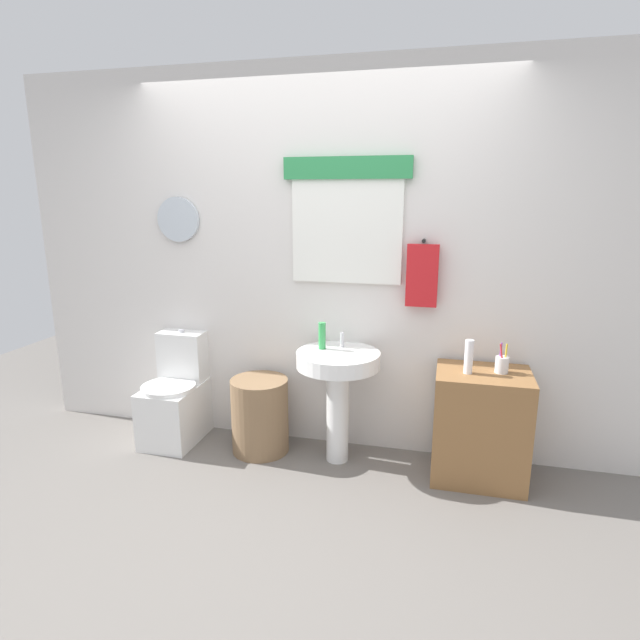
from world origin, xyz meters
TOP-DOWN VIEW (x-y plane):
  - ground_plane at (0.00, 0.00)m, footprint 8.00×8.00m
  - back_wall at (0.00, 1.15)m, footprint 4.40×0.18m
  - toilet at (-1.03, 0.88)m, footprint 0.38×0.51m
  - laundry_hamper at (-0.36, 0.85)m, footprint 0.40×0.40m
  - pedestal_sink at (0.19, 0.85)m, footprint 0.55×0.55m
  - faucet at (0.19, 0.97)m, footprint 0.03×0.03m
  - wooden_cabinet at (1.10, 0.85)m, footprint 0.57×0.44m
  - soap_bottle at (0.07, 0.90)m, footprint 0.05×0.05m
  - lotion_bottle at (1.00, 0.81)m, footprint 0.05×0.05m
  - toothbrush_cup at (1.20, 0.87)m, footprint 0.08×0.08m

SIDE VIEW (x-z plane):
  - ground_plane at x=0.00m, z-range 0.00..0.00m
  - laundry_hamper at x=-0.36m, z-range 0.00..0.53m
  - toilet at x=-1.03m, z-range -0.10..0.70m
  - wooden_cabinet at x=1.10m, z-range 0.00..0.70m
  - pedestal_sink at x=0.19m, z-range 0.21..0.97m
  - toothbrush_cup at x=1.20m, z-range 0.67..0.85m
  - lotion_bottle at x=1.00m, z-range 0.70..0.91m
  - faucet at x=0.19m, z-range 0.76..0.86m
  - soap_bottle at x=0.07m, z-range 0.76..0.94m
  - back_wall at x=0.00m, z-range 0.01..2.61m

